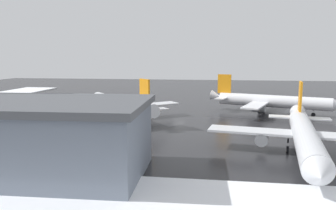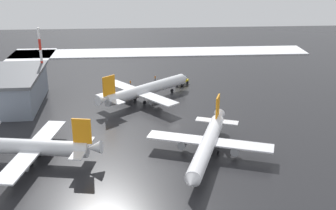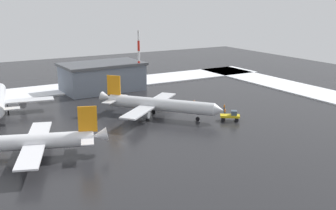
{
  "view_description": "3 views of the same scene",
  "coord_description": "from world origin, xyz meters",
  "px_view_note": "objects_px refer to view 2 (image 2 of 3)",
  "views": [
    {
      "loc": [
        8.19,
        -76.76,
        13.78
      ],
      "look_at": [
        -1.55,
        -7.42,
        3.41
      ],
      "focal_mm": 35.0,
      "sensor_mm": 36.0,
      "label": 1
    },
    {
      "loc": [
        96.43,
        -8.3,
        40.35
      ],
      "look_at": [
        -3.01,
        -1.34,
        2.15
      ],
      "focal_mm": 45.0,
      "sensor_mm": 36.0,
      "label": 2
    },
    {
      "loc": [
        35.29,
        80.7,
        28.81
      ],
      "look_at": [
        -10.04,
        2.2,
        5.37
      ],
      "focal_mm": 45.0,
      "sensor_mm": 36.0,
      "label": 3
    }
  ],
  "objects_px": {
    "airplane_parked_starboard": "(145,90)",
    "ground_crew_near_tug": "(167,80)",
    "ground_crew_mid_apron": "(130,83)",
    "ground_crew_by_nose_gear": "(155,78)",
    "pushback_tug": "(182,80)",
    "airplane_parked_portside": "(208,144)",
    "airplane_distant_tail": "(24,147)",
    "antenna_mast": "(42,61)",
    "cargo_hangar": "(13,89)"
  },
  "relations": [
    {
      "from": "airplane_distant_tail",
      "to": "antenna_mast",
      "type": "bearing_deg",
      "value": -73.74
    },
    {
      "from": "cargo_hangar",
      "to": "ground_crew_mid_apron",
      "type": "bearing_deg",
      "value": 112.84
    },
    {
      "from": "airplane_parked_starboard",
      "to": "ground_crew_near_tug",
      "type": "height_order",
      "value": "airplane_parked_starboard"
    },
    {
      "from": "ground_crew_by_nose_gear",
      "to": "ground_crew_mid_apron",
      "type": "distance_m",
      "value": 8.84
    },
    {
      "from": "airplane_parked_portside",
      "to": "ground_crew_by_nose_gear",
      "type": "relative_size",
      "value": 17.68
    },
    {
      "from": "airplane_distant_tail",
      "to": "ground_crew_near_tug",
      "type": "distance_m",
      "value": 57.64
    },
    {
      "from": "airplane_parked_portside",
      "to": "antenna_mast",
      "type": "relative_size",
      "value": 1.61
    },
    {
      "from": "ground_crew_by_nose_gear",
      "to": "ground_crew_mid_apron",
      "type": "relative_size",
      "value": 1.0
    },
    {
      "from": "pushback_tug",
      "to": "ground_crew_mid_apron",
      "type": "bearing_deg",
      "value": 125.77
    },
    {
      "from": "ground_crew_near_tug",
      "to": "ground_crew_mid_apron",
      "type": "bearing_deg",
      "value": 166.15
    },
    {
      "from": "pushback_tug",
      "to": "ground_crew_near_tug",
      "type": "xyz_separation_m",
      "value": [
        -1.73,
        -4.63,
        -0.31
      ]
    },
    {
      "from": "airplane_parked_portside",
      "to": "cargo_hangar",
      "type": "xyz_separation_m",
      "value": [
        -33.48,
        -46.86,
        1.38
      ]
    },
    {
      "from": "airplane_distant_tail",
      "to": "airplane_parked_portside",
      "type": "bearing_deg",
      "value": -171.87
    },
    {
      "from": "ground_crew_near_tug",
      "to": "antenna_mast",
      "type": "height_order",
      "value": "antenna_mast"
    },
    {
      "from": "antenna_mast",
      "to": "cargo_hangar",
      "type": "relative_size",
      "value": 0.74
    },
    {
      "from": "ground_crew_near_tug",
      "to": "antenna_mast",
      "type": "relative_size",
      "value": 0.09
    },
    {
      "from": "airplane_parked_starboard",
      "to": "airplane_parked_portside",
      "type": "relative_size",
      "value": 0.88
    },
    {
      "from": "pushback_tug",
      "to": "ground_crew_mid_apron",
      "type": "relative_size",
      "value": 2.93
    },
    {
      "from": "ground_crew_near_tug",
      "to": "airplane_parked_portside",
      "type": "bearing_deg",
      "value": -107.0
    },
    {
      "from": "airplane_parked_portside",
      "to": "pushback_tug",
      "type": "xyz_separation_m",
      "value": [
        -47.69,
        -0.13,
        -1.78
      ]
    },
    {
      "from": "ground_crew_mid_apron",
      "to": "pushback_tug",
      "type": "bearing_deg",
      "value": -12.87
    },
    {
      "from": "airplane_parked_starboard",
      "to": "ground_crew_mid_apron",
      "type": "relative_size",
      "value": 15.61
    },
    {
      "from": "ground_crew_mid_apron",
      "to": "cargo_hangar",
      "type": "xyz_separation_m",
      "value": [
        14.21,
        -30.78,
        3.47
      ]
    },
    {
      "from": "airplane_parked_starboard",
      "to": "cargo_hangar",
      "type": "relative_size",
      "value": 1.05
    },
    {
      "from": "ground_crew_by_nose_gear",
      "to": "antenna_mast",
      "type": "relative_size",
      "value": 0.09
    },
    {
      "from": "airplane_parked_starboard",
      "to": "ground_crew_mid_apron",
      "type": "bearing_deg",
      "value": 67.71
    },
    {
      "from": "airplane_parked_starboard",
      "to": "airplane_parked_portside",
      "type": "bearing_deg",
      "value": -110.51
    },
    {
      "from": "airplane_parked_starboard",
      "to": "ground_crew_by_nose_gear",
      "type": "height_order",
      "value": "airplane_parked_starboard"
    },
    {
      "from": "ground_crew_by_nose_gear",
      "to": "cargo_hangar",
      "type": "height_order",
      "value": "cargo_hangar"
    },
    {
      "from": "ground_crew_by_nose_gear",
      "to": "ground_crew_mid_apron",
      "type": "bearing_deg",
      "value": -124.24
    },
    {
      "from": "airplane_parked_portside",
      "to": "ground_crew_near_tug",
      "type": "xyz_separation_m",
      "value": [
        -49.41,
        -4.76,
        -2.09
      ]
    },
    {
      "from": "airplane_parked_starboard",
      "to": "ground_crew_near_tug",
      "type": "distance_m",
      "value": 16.99
    },
    {
      "from": "airplane_distant_tail",
      "to": "ground_crew_by_nose_gear",
      "type": "xyz_separation_m",
      "value": [
        -50.82,
        27.86,
        -2.22
      ]
    },
    {
      "from": "pushback_tug",
      "to": "cargo_hangar",
      "type": "height_order",
      "value": "cargo_hangar"
    },
    {
      "from": "ground_crew_near_tug",
      "to": "cargo_hangar",
      "type": "xyz_separation_m",
      "value": [
        15.93,
        -42.1,
        3.47
      ]
    },
    {
      "from": "airplane_parked_starboard",
      "to": "cargo_hangar",
      "type": "bearing_deg",
      "value": 141.4
    },
    {
      "from": "airplane_parked_portside",
      "to": "antenna_mast",
      "type": "xyz_separation_m",
      "value": [
        -43.4,
        -40.86,
        6.35
      ]
    },
    {
      "from": "ground_crew_mid_apron",
      "to": "cargo_hangar",
      "type": "relative_size",
      "value": 0.07
    },
    {
      "from": "ground_crew_mid_apron",
      "to": "antenna_mast",
      "type": "height_order",
      "value": "antenna_mast"
    },
    {
      "from": "antenna_mast",
      "to": "cargo_hangar",
      "type": "xyz_separation_m",
      "value": [
        9.91,
        -6.0,
        -4.97
      ]
    },
    {
      "from": "pushback_tug",
      "to": "antenna_mast",
      "type": "relative_size",
      "value": 0.27
    },
    {
      "from": "airplane_distant_tail",
      "to": "cargo_hangar",
      "type": "height_order",
      "value": "airplane_distant_tail"
    },
    {
      "from": "airplane_parked_portside",
      "to": "antenna_mast",
      "type": "height_order",
      "value": "antenna_mast"
    },
    {
      "from": "airplane_distant_tail",
      "to": "airplane_parked_portside",
      "type": "distance_m",
      "value": 36.22
    },
    {
      "from": "ground_crew_near_tug",
      "to": "airplane_parked_starboard",
      "type": "bearing_deg",
      "value": -137.35
    },
    {
      "from": "airplane_distant_tail",
      "to": "antenna_mast",
      "type": "xyz_separation_m",
      "value": [
        -42.23,
        -4.65,
        6.23
      ]
    },
    {
      "from": "airplane_distant_tail",
      "to": "antenna_mast",
      "type": "distance_m",
      "value": 42.94
    },
    {
      "from": "airplane_parked_starboard",
      "to": "antenna_mast",
      "type": "distance_m",
      "value": 31.1
    },
    {
      "from": "airplane_distant_tail",
      "to": "pushback_tug",
      "type": "bearing_deg",
      "value": -117.82
    },
    {
      "from": "airplane_parked_starboard",
      "to": "ground_crew_by_nose_gear",
      "type": "distance_m",
      "value": 18.33
    }
  ]
}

